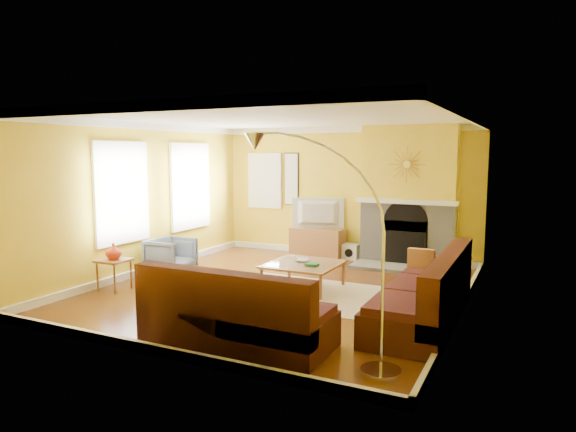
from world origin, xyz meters
The scene contains 27 objects.
floor centered at (0.00, 0.00, -0.01)m, with size 5.50×6.00×0.02m, color brown.
ceiling centered at (0.00, 0.00, 2.71)m, with size 5.50×6.00×0.02m, color white.
wall_back centered at (0.00, 3.01, 1.35)m, with size 5.50×0.02×2.70m, color yellow.
wall_front centered at (0.00, -3.01, 1.35)m, with size 5.50×0.02×2.70m, color yellow.
wall_left centered at (-2.76, 0.00, 1.35)m, with size 0.02×6.00×2.70m, color yellow.
wall_right centered at (2.76, 0.00, 1.35)m, with size 0.02×6.00×2.70m, color yellow.
baseboard centered at (0.00, 0.00, 0.06)m, with size 5.50×6.00×0.12m, color white, non-canonical shape.
crown_molding centered at (0.00, 0.00, 2.64)m, with size 5.50×6.00×0.12m, color white, non-canonical shape.
window_left_near centered at (-2.72, 1.30, 1.50)m, with size 0.06×1.22×1.72m, color white.
window_left_far centered at (-2.72, -0.60, 1.50)m, with size 0.06×1.22×1.72m, color white.
window_back centered at (-1.90, 2.96, 1.55)m, with size 0.82×0.06×1.22m, color white.
wall_art centered at (-1.25, 2.97, 1.60)m, with size 0.34×0.04×1.14m, color white.
fireplace centered at (1.35, 2.80, 1.35)m, with size 1.80×0.40×2.70m, color #989690, non-canonical shape.
mantel centered at (1.35, 2.56, 1.25)m, with size 1.92×0.22×0.08m, color white.
hearth centered at (1.35, 2.25, 0.03)m, with size 1.80×0.70×0.06m, color #989690.
sunburst centered at (1.35, 2.57, 1.95)m, with size 0.70×0.04×0.70m, color olive, non-canonical shape.
rug centered at (0.40, -0.04, 0.01)m, with size 2.40×1.80×0.02m, color beige.
sectional_sofa centered at (1.11, -0.90, 0.45)m, with size 3.29×3.59×0.90m, color #451D16, non-canonical shape.
coffee_table centered at (0.30, 0.19, 0.22)m, with size 1.09×1.09×0.43m, color white, non-canonical shape.
media_console centered at (-0.50, 2.68, 0.30)m, with size 1.10×0.50×0.61m, color #9C6638.
tv centered at (-0.50, 2.68, 0.92)m, with size 1.09×0.14×0.63m, color black.
subwoofer centered at (0.22, 2.75, 0.16)m, with size 0.31×0.31×0.31m, color white.
armchair centered at (-2.27, 0.09, 0.33)m, with size 0.70×0.72×0.65m, color slate.
side_table centered at (-2.39, -1.16, 0.25)m, with size 0.45×0.45×0.49m, color #9C6638, non-canonical shape.
vase centered at (-2.39, -1.16, 0.62)m, with size 0.25×0.25×0.26m, color red.
book centered at (0.13, 0.30, 0.44)m, with size 0.18×0.24×0.02m, color white.
arc_lamp centered at (1.65, -2.40, 1.18)m, with size 1.49×0.36×2.37m, color silver, non-canonical shape.
Camera 1 is at (3.58, -7.12, 2.17)m, focal length 32.00 mm.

